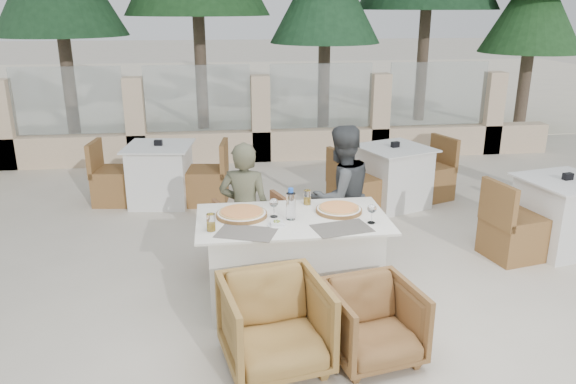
{
  "coord_description": "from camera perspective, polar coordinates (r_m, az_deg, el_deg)",
  "views": [
    {
      "loc": [
        -0.7,
        -4.29,
        2.46
      ],
      "look_at": [
        -0.11,
        0.36,
        0.9
      ],
      "focal_mm": 35.0,
      "sensor_mm": 36.0,
      "label": 1
    }
  ],
  "objects": [
    {
      "name": "armchair_far_right",
      "position": [
        5.45,
        4.27,
        -5.02
      ],
      "size": [
        0.77,
        0.78,
        0.6
      ],
      "primitive_type": "imported",
      "rotation": [
        0.0,
        0.0,
        2.92
      ],
      "color": "olive",
      "rests_on": "ground"
    },
    {
      "name": "sand_patch",
      "position": [
        18.47,
        -5.07,
        10.71
      ],
      "size": [
        30.0,
        16.0,
        0.01
      ],
      "primitive_type": "cube",
      "color": "#F2E4C6",
      "rests_on": "ground"
    },
    {
      "name": "armchair_far_left",
      "position": [
        5.6,
        -3.19,
        -4.06
      ],
      "size": [
        0.89,
        0.9,
        0.65
      ],
      "primitive_type": "imported",
      "rotation": [
        0.0,
        0.0,
        3.48
      ],
      "color": "#945C35",
      "rests_on": "ground"
    },
    {
      "name": "placemat_near_right",
      "position": [
        4.5,
        5.49,
        -3.68
      ],
      "size": [
        0.5,
        0.39,
        0.0
      ],
      "primitive_type": "cube",
      "rotation": [
        0.0,
        0.0,
        0.21
      ],
      "color": "#57524A",
      "rests_on": "dining_table"
    },
    {
      "name": "dining_table",
      "position": [
        4.85,
        0.45,
        -6.89
      ],
      "size": [
        1.6,
        0.9,
        0.77
      ],
      "primitive_type": null,
      "color": "silver",
      "rests_on": "ground"
    },
    {
      "name": "diner_right",
      "position": [
        5.45,
        5.35,
        -0.49
      ],
      "size": [
        0.84,
        0.77,
        1.41
      ],
      "primitive_type": "imported",
      "rotation": [
        0.0,
        0.0,
        3.57
      ],
      "color": "#3D4042",
      "rests_on": "ground"
    },
    {
      "name": "bg_table_b",
      "position": [
        7.29,
        10.64,
        1.55
      ],
      "size": [
        1.82,
        1.34,
        0.77
      ],
      "primitive_type": null,
      "rotation": [
        0.0,
        0.0,
        0.36
      ],
      "color": "silver",
      "rests_on": "ground"
    },
    {
      "name": "wine_glass_centre",
      "position": [
        4.69,
        -1.44,
        -1.49
      ],
      "size": [
        0.1,
        0.1,
        0.18
      ],
      "primitive_type": null,
      "rotation": [
        0.0,
        0.0,
        -0.35
      ],
      "color": "silver",
      "rests_on": "dining_table"
    },
    {
      "name": "water_bottle",
      "position": [
        4.63,
        0.28,
        -1.21
      ],
      "size": [
        0.1,
        0.1,
        0.27
      ],
      "primitive_type": "cylinder",
      "rotation": [
        0.0,
        0.0,
        0.38
      ],
      "color": "#9DB6CF",
      "rests_on": "dining_table"
    },
    {
      "name": "armchair_near_left",
      "position": [
        4.05,
        -1.32,
        -13.31
      ],
      "size": [
        0.83,
        0.84,
        0.66
      ],
      "primitive_type": "imported",
      "rotation": [
        0.0,
        0.0,
        0.19
      ],
      "color": "olive",
      "rests_on": "ground"
    },
    {
      "name": "perimeter_wall_far",
      "position": [
        9.27,
        -2.81,
        8.07
      ],
      "size": [
        10.0,
        0.34,
        1.6
      ],
      "primitive_type": null,
      "color": "beige",
      "rests_on": "ground"
    },
    {
      "name": "bg_table_a",
      "position": [
        7.44,
        -12.82,
        1.75
      ],
      "size": [
        1.73,
        1.02,
        0.77
      ],
      "primitive_type": null,
      "rotation": [
        0.0,
        0.0,
        -0.13
      ],
      "color": "silver",
      "rests_on": "ground"
    },
    {
      "name": "olive_dish",
      "position": [
        4.54,
        -1.16,
        -3.17
      ],
      "size": [
        0.14,
        0.14,
        0.04
      ],
      "primitive_type": null,
      "rotation": [
        0.0,
        0.0,
        -0.33
      ],
      "color": "silver",
      "rests_on": "dining_table"
    },
    {
      "name": "pine_centre",
      "position": [
        11.7,
        3.81,
        18.57
      ],
      "size": [
        2.2,
        2.2,
        5.0
      ],
      "primitive_type": "cone",
      "color": "#204C2A",
      "rests_on": "ground"
    },
    {
      "name": "beer_glass_right",
      "position": [
        5.0,
        1.97,
        -0.56
      ],
      "size": [
        0.07,
        0.07,
        0.13
      ],
      "primitive_type": "cylinder",
      "rotation": [
        0.0,
        0.0,
        -0.13
      ],
      "color": "gold",
      "rests_on": "dining_table"
    },
    {
      "name": "wine_glass_corner",
      "position": [
        4.61,
        8.5,
        -2.07
      ],
      "size": [
        0.09,
        0.09,
        0.18
      ],
      "primitive_type": null,
      "rotation": [
        0.0,
        0.0,
        -0.24
      ],
      "color": "white",
      "rests_on": "dining_table"
    },
    {
      "name": "bg_table_c",
      "position": [
        6.51,
        26.03,
        -2.11
      ],
      "size": [
        1.77,
        1.14,
        0.77
      ],
      "primitive_type": null,
      "rotation": [
        0.0,
        0.0,
        0.21
      ],
      "color": "silver",
      "rests_on": "ground"
    },
    {
      "name": "pizza_left",
      "position": [
        4.74,
        -4.73,
        -2.16
      ],
      "size": [
        0.46,
        0.46,
        0.06
      ],
      "primitive_type": "cylinder",
      "rotation": [
        0.0,
        0.0,
        -0.07
      ],
      "color": "#CD4A1C",
      "rests_on": "dining_table"
    },
    {
      "name": "pizza_right",
      "position": [
        4.85,
        5.19,
        -1.74
      ],
      "size": [
        0.49,
        0.49,
        0.05
      ],
      "primitive_type": "cylinder",
      "rotation": [
        0.0,
        0.0,
        0.28
      ],
      "color": "orange",
      "rests_on": "dining_table"
    },
    {
      "name": "beer_glass_left",
      "position": [
        4.46,
        -7.83,
        -3.07
      ],
      "size": [
        0.09,
        0.09,
        0.14
      ],
      "primitive_type": "cylinder",
      "rotation": [
        0.0,
        0.0,
        0.41
      ],
      "color": "gold",
      "rests_on": "dining_table"
    },
    {
      "name": "placemat_near_left",
      "position": [
        4.41,
        -4.26,
        -4.14
      ],
      "size": [
        0.53,
        0.44,
        0.0
      ],
      "primitive_type": "cube",
      "rotation": [
        0.0,
        0.0,
        -0.35
      ],
      "color": "#635C55",
      "rests_on": "dining_table"
    },
    {
      "name": "pine_far_right",
      "position": [
        12.44,
        23.62,
        15.99
      ],
      "size": [
        1.98,
        1.98,
        4.5
      ],
      "primitive_type": "cone",
      "color": "#245024",
      "rests_on": "ground"
    },
    {
      "name": "armchair_near_right",
      "position": [
        4.2,
        8.66,
        -12.99
      ],
      "size": [
        0.73,
        0.74,
        0.58
      ],
      "primitive_type": "imported",
      "rotation": [
        0.0,
        0.0,
        0.2
      ],
      "color": "brown",
      "rests_on": "ground"
    },
    {
      "name": "diner_left",
      "position": [
        5.19,
        -4.4,
        -1.98
      ],
      "size": [
        0.54,
        0.43,
        1.31
      ],
      "primitive_type": "imported",
      "rotation": [
        0.0,
        0.0,
        2.88
      ],
      "color": "#4E4F39",
      "rests_on": "ground"
    },
    {
      "name": "ground",
      "position": [
        4.99,
        1.79,
        -11.11
      ],
      "size": [
        80.0,
        80.0,
        0.0
      ],
      "primitive_type": "plane",
      "color": "beige",
      "rests_on": "ground"
    }
  ]
}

